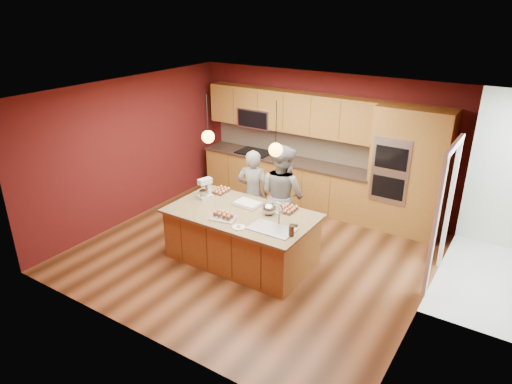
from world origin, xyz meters
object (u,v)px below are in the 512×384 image
Objects in this scene: island at (242,236)px; mixing_bowl at (269,209)px; stand_mixer at (205,190)px; person_right at (283,195)px; person_left at (253,193)px.

mixing_bowl is at bearing 25.38° from island.
stand_mixer is at bearing 170.10° from island.
stand_mixer is (-0.85, 0.15, 0.57)m from island.
stand_mixer is at bearing -178.37° from mixing_bowl.
person_right reaches higher than island.
person_right is (0.22, 0.91, 0.44)m from island.
person_right is at bearing 161.12° from person_left.
person_right is at bearing 76.63° from island.
person_left reaches higher than island.
person_right is 5.17× the size of stand_mixer.
person_right is 0.75m from mixing_bowl.
person_left is 4.62× the size of stand_mixer.
island is 1.03m from stand_mixer.
person_right reaches higher than stand_mixer.
island is at bearing 5.75° from stand_mixer.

